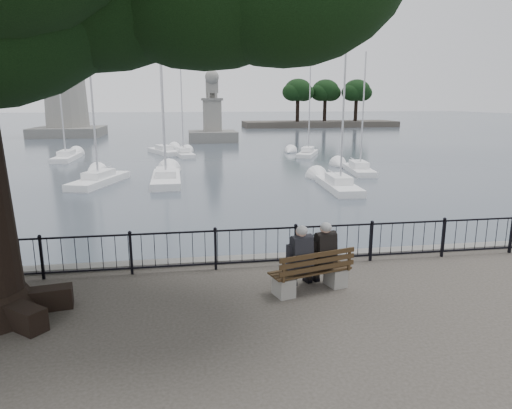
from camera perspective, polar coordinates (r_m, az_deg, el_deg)
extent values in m
cube|color=#5E5D5B|center=(12.12, -0.38, -9.20)|extent=(200.00, 0.40, 1.20)
plane|color=#2E3945|center=(111.23, -8.28, 10.14)|extent=(260.00, 260.00, 0.00)
cube|color=black|center=(11.17, 0.00, -3.10)|extent=(22.00, 0.04, 0.04)
cube|color=black|center=(11.42, 0.00, -7.11)|extent=(22.00, 0.04, 0.04)
cube|color=slate|center=(9.83, 3.49, -10.18)|extent=(0.46, 0.53, 0.42)
cube|color=slate|center=(10.47, 9.92, -8.87)|extent=(0.46, 0.53, 0.42)
cube|color=black|center=(10.04, 6.85, -8.21)|extent=(1.89, 0.98, 0.04)
cube|color=black|center=(9.72, 7.75, -7.06)|extent=(1.76, 0.53, 0.40)
cube|color=black|center=(9.87, 5.36, -7.82)|extent=(0.43, 0.39, 0.24)
cube|color=black|center=(9.65, 5.74, -5.89)|extent=(0.49, 0.35, 0.61)
sphere|color=tan|center=(9.55, 5.68, -3.41)|extent=(0.23, 0.23, 0.23)
ellipsoid|color=#979797|center=(9.52, 5.76, -3.24)|extent=(0.24, 0.24, 0.21)
cube|color=black|center=(10.23, 4.49, -9.13)|extent=(0.43, 0.52, 0.46)
cube|color=black|center=(10.16, 8.29, -7.28)|extent=(0.43, 0.39, 0.24)
cube|color=black|center=(9.95, 8.71, -5.39)|extent=(0.49, 0.35, 0.61)
sphere|color=tan|center=(9.86, 8.66, -2.98)|extent=(0.23, 0.23, 0.23)
ellipsoid|color=#979797|center=(9.83, 8.75, -2.82)|extent=(0.24, 0.24, 0.21)
cube|color=black|center=(10.51, 7.35, -8.57)|extent=(0.43, 0.52, 0.46)
cube|color=#5E5D5B|center=(72.11, -22.34, 8.38)|extent=(9.43, 9.43, 1.40)
cone|color=slate|center=(72.34, -23.16, 17.65)|extent=(6.04, 6.04, 22.64)
cube|color=#5E5D5B|center=(58.39, -5.45, 8.44)|extent=(5.92, 5.92, 1.40)
cube|color=slate|center=(58.25, -5.50, 10.87)|extent=(2.17, 2.56, 3.95)
cube|color=#5E5D5B|center=(58.22, -5.54, 12.96)|extent=(2.56, 2.95, 0.30)
cube|color=slate|center=(58.52, -5.58, 13.78)|extent=(1.28, 2.17, 1.38)
cube|color=slate|center=(57.55, -5.53, 14.48)|extent=(1.48, 0.99, 1.58)
sphere|color=slate|center=(57.20, -5.53, 15.58)|extent=(1.68, 1.68, 1.68)
cube|color=white|center=(29.92, -18.97, 2.64)|extent=(3.23, 5.79, 0.62)
cube|color=white|center=(29.84, -19.04, 3.58)|extent=(1.80, 2.52, 0.47)
cylinder|color=silver|center=(29.21, -19.91, 13.55)|extent=(0.12, 0.12, 10.76)
cube|color=white|center=(29.35, -11.13, 2.91)|extent=(1.82, 6.19, 0.69)
cube|color=white|center=(29.27, -11.18, 3.88)|extent=(1.30, 2.53, 0.51)
cylinder|color=silver|center=(28.62, -11.72, 15.33)|extent=(0.14, 0.14, 12.02)
cube|color=white|center=(27.04, 10.26, 2.11)|extent=(1.80, 5.49, 0.60)
cube|color=white|center=(26.95, 10.30, 3.15)|extent=(1.22, 2.26, 0.45)
cylinder|color=silver|center=(26.30, 10.94, 13.17)|extent=(0.12, 0.12, 9.79)
cube|color=white|center=(33.71, 12.69, 4.11)|extent=(2.02, 5.13, 0.56)
cube|color=white|center=(33.64, 12.74, 4.95)|extent=(1.27, 2.15, 0.42)
cylinder|color=silver|center=(33.09, 13.24, 11.30)|extent=(0.11, 0.11, 7.88)
cube|color=white|center=(43.20, -22.56, 5.31)|extent=(1.59, 5.39, 0.60)
cube|color=white|center=(43.14, -22.62, 5.97)|extent=(1.13, 2.20, 0.45)
cylinder|color=silver|center=(42.62, -23.30, 12.59)|extent=(0.12, 0.12, 10.40)
cube|color=white|center=(43.33, -9.04, 6.15)|extent=(2.18, 4.81, 0.52)
cube|color=white|center=(43.27, -9.07, 6.81)|extent=(1.30, 2.04, 0.39)
cylinder|color=silver|center=(42.79, -9.25, 11.96)|extent=(0.10, 0.10, 8.18)
cube|color=white|center=(43.31, 6.46, 6.22)|extent=(3.15, 4.86, 0.53)
cube|color=white|center=(43.25, 6.48, 6.88)|extent=(1.67, 2.16, 0.40)
cylinder|color=silver|center=(42.77, 6.71, 12.34)|extent=(0.11, 0.11, 8.64)
cube|color=white|center=(45.54, -11.42, 6.38)|extent=(3.51, 5.48, 0.59)
cube|color=white|center=(45.49, -11.44, 7.00)|extent=(1.87, 2.43, 0.44)
cylinder|color=silver|center=(45.00, -11.81, 14.53)|extent=(0.12, 0.12, 12.32)
cube|color=#342F29|center=(92.17, 7.93, 9.92)|extent=(30.00, 8.00, 1.20)
cylinder|color=black|center=(88.81, 5.21, 11.50)|extent=(0.70, 0.70, 4.00)
ellipsoid|color=black|center=(88.81, 5.26, 14.08)|extent=(5.20, 5.20, 4.16)
cylinder|color=black|center=(92.37, 8.58, 11.46)|extent=(0.70, 0.70, 4.00)
ellipsoid|color=black|center=(92.37, 8.67, 13.94)|extent=(5.20, 5.20, 4.16)
cylinder|color=black|center=(93.41, 12.35, 11.32)|extent=(0.70, 0.70, 4.00)
ellipsoid|color=black|center=(93.41, 12.47, 13.77)|extent=(5.20, 5.20, 4.16)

